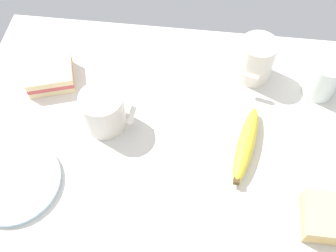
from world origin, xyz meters
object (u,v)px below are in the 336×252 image
object	(u,v)px
coffee_mug_milky	(256,60)
sandwich_main	(50,74)
sandwich_side	(329,218)
plate_of_food	(14,181)
coffee_mug_black	(103,111)
banana	(246,144)
glass_of_milk	(323,80)

from	to	relation	value
coffee_mug_milky	sandwich_main	distance (cm)	47.33
sandwich_main	sandwich_side	xyz separation A→B (cm)	(-60.70, 27.42, 0.00)
plate_of_food	sandwich_main	bearing A→B (deg)	-90.51
coffee_mug_black	banana	size ratio (longest dim) A/B	0.61
coffee_mug_milky	sandwich_side	xyz separation A→B (cm)	(-14.02, 34.55, -3.19)
coffee_mug_milky	sandwich_main	world-z (taller)	coffee_mug_milky
coffee_mug_black	glass_of_milk	world-z (taller)	glass_of_milk
coffee_mug_black	sandwich_side	distance (cm)	48.87
coffee_mug_milky	banana	size ratio (longest dim) A/B	0.55
glass_of_milk	banana	world-z (taller)	glass_of_milk
coffee_mug_milky	plate_of_food	bearing A→B (deg)	35.59
sandwich_side	banana	world-z (taller)	sandwich_side
coffee_mug_black	plate_of_food	bearing A→B (deg)	46.73
plate_of_food	glass_of_milk	world-z (taller)	glass_of_milk
coffee_mug_black	banana	distance (cm)	30.56
plate_of_food	sandwich_side	distance (cm)	60.97
coffee_mug_black	sandwich_main	bearing A→B (deg)	-34.33
plate_of_food	banana	bearing A→B (deg)	-163.66
plate_of_food	sandwich_side	bearing A→B (deg)	179.09
coffee_mug_black	sandwich_side	world-z (taller)	coffee_mug_black
plate_of_food	coffee_mug_milky	xyz separation A→B (cm)	(-46.92, -33.58, 4.79)
plate_of_food	sandwich_side	xyz separation A→B (cm)	(-60.94, 0.97, 1.60)
coffee_mug_black	coffee_mug_milky	xyz separation A→B (cm)	(-31.67, -17.38, 0.68)
plate_of_food	sandwich_main	distance (cm)	26.51
plate_of_food	coffee_mug_milky	distance (cm)	57.90
glass_of_milk	banana	bearing A→B (deg)	45.95
coffee_mug_milky	sandwich_side	bearing A→B (deg)	112.09
coffee_mug_milky	glass_of_milk	size ratio (longest dim) A/B	1.13
banana	coffee_mug_black	bearing A→B (deg)	-5.39
coffee_mug_milky	banana	xyz separation A→B (cm)	(1.39, 20.24, -3.65)
sandwich_side	sandwich_main	bearing A→B (deg)	-24.31
coffee_mug_milky	sandwich_main	size ratio (longest dim) A/B	0.82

